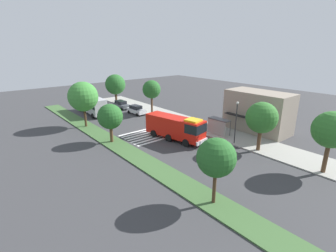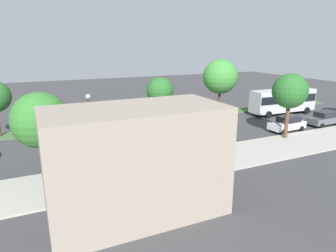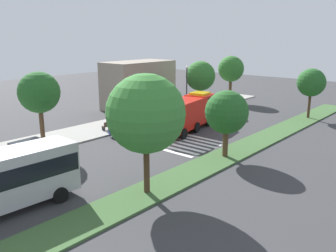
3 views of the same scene
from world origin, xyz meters
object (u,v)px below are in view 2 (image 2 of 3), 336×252
object	(u,v)px
bench_near_shelter	(186,152)
median_tree_far_west	(220,77)
bench_west_of_shelter	(226,146)
median_tree_west	(160,91)
parked_car_mid	(287,123)
street_lamp	(90,126)
parked_car_east	(205,136)
transit_bus	(283,100)
bus_stop_shelter	(143,145)
parked_car_west	(324,118)
fire_truck	(145,122)
sidewalk_tree_west	(290,91)
sidewalk_tree_east	(40,121)

from	to	relation	value
bench_near_shelter	median_tree_far_west	bearing A→B (deg)	-132.76
bench_west_of_shelter	median_tree_west	world-z (taller)	median_tree_west
parked_car_mid	street_lamp	xyz separation A→B (m)	(23.05, 1.80, 2.83)
median_tree_far_west	median_tree_west	size ratio (longest dim) A/B	1.38
parked_car_east	transit_bus	size ratio (longest dim) A/B	0.47
parked_car_east	bus_stop_shelter	bearing A→B (deg)	21.08
parked_car_west	bench_west_of_shelter	xyz separation A→B (m)	(16.96, 2.84, -0.31)
transit_bus	median_tree_far_west	distance (m)	9.65
parked_car_west	parked_car_east	size ratio (longest dim) A/B	0.99
parked_car_west	street_lamp	size ratio (longest dim) A/B	0.77
parked_car_east	transit_bus	bearing A→B (deg)	-157.40
street_lamp	median_tree_far_west	xyz separation A→B (m)	(-21.27, -13.30, 1.62)
bus_stop_shelter	fire_truck	bearing A→B (deg)	-111.60
parked_car_west	transit_bus	xyz separation A→B (m)	(0.17, -6.92, 1.22)
bench_west_of_shelter	sidewalk_tree_west	world-z (taller)	sidewalk_tree_west
sidewalk_tree_east	parked_car_west	bearing A→B (deg)	-176.16
fire_truck	parked_car_east	xyz separation A→B (m)	(-5.25, 3.50, -1.18)
street_lamp	bus_stop_shelter	bearing A→B (deg)	165.20
fire_truck	bench_west_of_shelter	xyz separation A→B (m)	(-5.81, 6.33, -1.44)
transit_bus	sidewalk_tree_west	world-z (taller)	sidewalk_tree_west
median_tree_west	sidewalk_tree_east	bearing A→B (deg)	41.80
parked_car_east	bench_west_of_shelter	size ratio (longest dim) A/B	2.95
transit_bus	bench_near_shelter	world-z (taller)	transit_bus
parked_car_east	bench_near_shelter	world-z (taller)	parked_car_east
parked_car_east	bus_stop_shelter	size ratio (longest dim) A/B	1.35
street_lamp	median_tree_far_west	bearing A→B (deg)	-147.98
bench_near_shelter	street_lamp	world-z (taller)	street_lamp
parked_car_west	parked_car_east	xyz separation A→B (m)	(17.52, 0.00, -0.05)
sidewalk_tree_west	median_tree_far_west	bearing A→B (deg)	-92.94
median_tree_west	sidewalk_tree_west	bearing A→B (deg)	122.72
parked_car_mid	transit_bus	world-z (taller)	transit_bus
street_lamp	parked_car_mid	bearing A→B (deg)	-175.53
fire_truck	parked_car_mid	distance (m)	16.92
sidewalk_tree_west	median_tree_west	world-z (taller)	sidewalk_tree_west
transit_bus	parked_car_east	bearing A→B (deg)	-155.86
bench_west_of_shelter	median_tree_far_west	bearing A→B (deg)	-121.92
street_lamp	median_tree_far_west	world-z (taller)	median_tree_far_west
median_tree_far_west	street_lamp	bearing A→B (deg)	32.02
parked_car_mid	bench_near_shelter	world-z (taller)	parked_car_mid
parked_car_mid	bench_near_shelter	xyz separation A→B (m)	(15.04, 2.84, -0.32)
sidewalk_tree_east	median_tree_west	bearing A→B (deg)	-138.20
bench_west_of_shelter	sidewalk_tree_east	world-z (taller)	sidewalk_tree_east
street_lamp	sidewalk_tree_west	distance (m)	20.62
parked_car_mid	median_tree_far_west	bearing A→B (deg)	-83.98
median_tree_west	parked_car_west	bearing A→B (deg)	146.75
fire_truck	sidewalk_tree_east	world-z (taller)	sidewalk_tree_east
parked_car_west	median_tree_far_west	xyz separation A→B (m)	(8.03, -11.49, 4.45)
parked_car_east	bench_west_of_shelter	bearing A→B (deg)	102.09
parked_car_east	transit_bus	xyz separation A→B (m)	(-17.35, -6.92, 1.27)
transit_bus	bench_west_of_shelter	distance (m)	19.47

